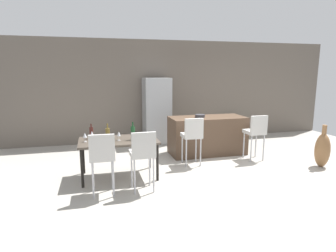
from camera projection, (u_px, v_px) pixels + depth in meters
The scene contains 18 objects.
ground_plane at pixel (210, 168), 6.11m from camera, with size 10.00×10.00×0.00m, color #ADA89E.
back_wall at pixel (174, 91), 8.53m from camera, with size 10.00×0.12×2.90m, color #665B51.
kitchen_island at pixel (207, 135), 7.09m from camera, with size 1.84×0.81×0.92m, color #4C3828.
bar_chair_left at pixel (192, 134), 6.13m from camera, with size 0.41×0.41×1.05m.
bar_chair_middle at pixel (256, 130), 6.51m from camera, with size 0.41×0.41×1.05m.
dining_table at pixel (119, 143), 5.45m from camera, with size 1.46×0.87×0.74m.
dining_chair_near at pixel (102, 155), 4.61m from camera, with size 0.40×0.40×1.05m.
dining_chair_far at pixel (143, 152), 4.77m from camera, with size 0.41×0.41×1.05m.
wine_bottle_far at pixel (133, 133), 5.41m from camera, with size 0.08×0.08×0.34m.
wine_bottle_left at pixel (91, 133), 5.53m from camera, with size 0.07×0.07×0.28m.
wine_bottle_inner at pixel (108, 135), 5.27m from camera, with size 0.08×0.08×0.34m.
wine_glass_middle at pixel (85, 135), 5.24m from camera, with size 0.07×0.07×0.17m.
wine_glass_right at pixel (119, 134), 5.36m from camera, with size 0.07×0.07×0.17m.
wine_glass_near at pixel (92, 134), 5.38m from camera, with size 0.07×0.07×0.17m.
refrigerator at pixel (157, 111), 8.06m from camera, with size 0.72×0.68×1.84m, color #939699.
fruit_bowl at pixel (200, 116), 6.95m from camera, with size 0.24×0.24×0.07m, color #333338.
floor_vase at pixel (322, 150), 6.09m from camera, with size 0.31×0.31×0.91m.
potted_plant at pixel (235, 128), 8.77m from camera, with size 0.36×0.36×0.56m.
Camera 1 is at (-2.34, -5.42, 2.01)m, focal length 30.70 mm.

